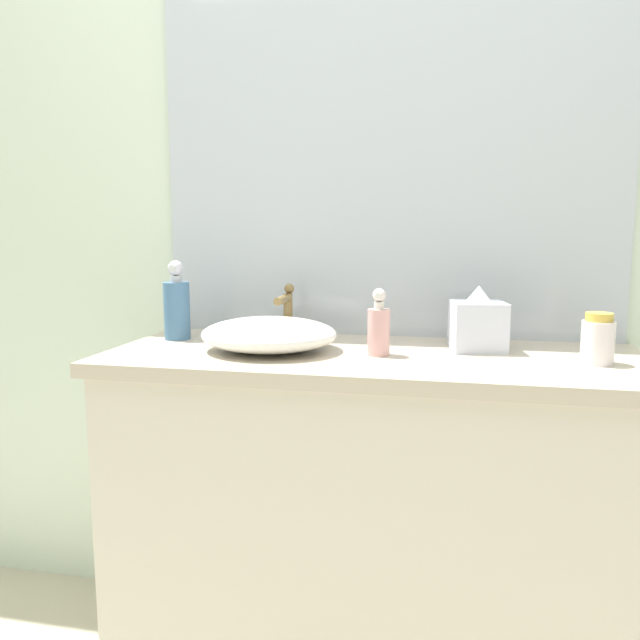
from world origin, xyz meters
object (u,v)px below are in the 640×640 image
(soap_dispenser, at_px, (177,306))
(tissue_box, at_px, (478,323))
(sink_basin, at_px, (269,334))
(perfume_bottle, at_px, (379,328))
(lotion_bottle, at_px, (598,340))

(soap_dispenser, xyz_separation_m, tissue_box, (0.80, 0.01, -0.02))
(sink_basin, xyz_separation_m, perfume_bottle, (0.27, -0.00, 0.03))
(lotion_bottle, distance_m, tissue_box, 0.28)
(tissue_box, bearing_deg, lotion_bottle, -23.89)
(lotion_bottle, height_order, perfume_bottle, perfume_bottle)
(sink_basin, distance_m, soap_dispenser, 0.32)
(lotion_bottle, xyz_separation_m, perfume_bottle, (-0.49, -0.00, 0.01))
(sink_basin, bearing_deg, tissue_box, 12.59)
(soap_dispenser, bearing_deg, perfume_bottle, -11.01)
(lotion_bottle, bearing_deg, sink_basin, 179.99)
(perfume_bottle, bearing_deg, sink_basin, 179.24)
(lotion_bottle, bearing_deg, tissue_box, 156.11)
(perfume_bottle, bearing_deg, lotion_bottle, 0.40)
(lotion_bottle, xyz_separation_m, tissue_box, (-0.26, 0.11, 0.01))
(soap_dispenser, distance_m, perfume_bottle, 0.58)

